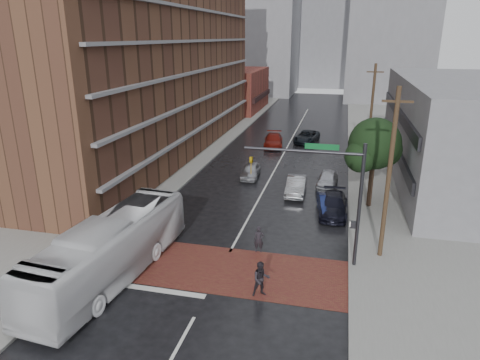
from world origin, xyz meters
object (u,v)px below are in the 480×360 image
at_px(car_travel_c, 273,140).
at_px(car_parked_near, 329,205).
at_px(pedestrian_a, 259,239).
at_px(pedestrian_b, 261,279).
at_px(transit_bus, 111,249).
at_px(car_travel_b, 296,186).
at_px(car_parked_far, 327,179).
at_px(suv_travel, 307,137).
at_px(car_travel_a, 250,171).
at_px(car_parked_mid, 334,205).

relative_size(car_travel_c, car_parked_near, 1.30).
distance_m(pedestrian_a, pedestrian_b, 4.61).
xyz_separation_m(transit_bus, car_parked_near, (11.00, 11.60, -1.03)).
bearing_deg(car_travel_b, car_parked_far, 43.30).
relative_size(pedestrian_a, suv_travel, 0.32).
height_order(car_travel_c, car_parked_near, car_travel_c).
xyz_separation_m(pedestrian_a, car_travel_a, (-3.51, 13.93, -0.16)).
relative_size(pedestrian_b, car_parked_far, 0.46).
xyz_separation_m(car_travel_c, car_parked_far, (6.85, -13.01, -0.06)).
bearing_deg(car_parked_mid, transit_bus, -134.78).
bearing_deg(transit_bus, car_parked_near, 51.37).
height_order(pedestrian_a, car_parked_far, pedestrian_a).
distance_m(car_travel_b, car_travel_c, 16.05).
distance_m(suv_travel, car_parked_far, 16.38).
distance_m(car_travel_b, car_parked_far, 3.43).
bearing_deg(transit_bus, pedestrian_b, 5.58).
xyz_separation_m(pedestrian_b, car_travel_b, (0.08, 15.08, -0.21)).
xyz_separation_m(pedestrian_a, car_parked_near, (3.87, 7.00, -0.17)).
relative_size(transit_bus, pedestrian_a, 7.32).
height_order(suv_travel, car_parked_near, suv_travel).
relative_size(transit_bus, suv_travel, 2.33).
height_order(car_travel_b, car_travel_c, car_travel_c).
xyz_separation_m(car_travel_b, car_parked_mid, (3.14, -3.58, -0.02)).
bearing_deg(car_parked_near, car_travel_a, 126.89).
bearing_deg(car_parked_near, suv_travel, 89.26).
distance_m(car_parked_mid, car_parked_far, 6.04).
xyz_separation_m(car_travel_b, suv_travel, (-0.77, 18.49, -0.00)).
bearing_deg(car_travel_c, pedestrian_b, -88.98).
distance_m(car_travel_c, suv_travel, 4.76).
bearing_deg(transit_bus, car_parked_mid, 50.50).
height_order(pedestrian_b, car_travel_b, pedestrian_b).
xyz_separation_m(pedestrian_a, car_travel_c, (-3.34, 26.01, -0.07)).
distance_m(suv_travel, car_parked_near, 22.35).
distance_m(pedestrian_a, suv_travel, 29.07).
xyz_separation_m(transit_bus, car_travel_b, (8.21, 15.18, -0.96)).
xyz_separation_m(pedestrian_b, car_parked_far, (2.51, 17.50, -0.24)).
bearing_deg(car_parked_mid, car_travel_b, 130.80).
height_order(car_travel_a, car_travel_b, car_travel_b).
distance_m(transit_bus, pedestrian_b, 8.17).
xyz_separation_m(car_travel_c, car_parked_near, (7.21, -19.01, -0.10)).
distance_m(car_travel_b, car_parked_mid, 4.76).
bearing_deg(car_parked_mid, car_parked_near, 179.57).
distance_m(pedestrian_a, car_parked_mid, 8.17).
xyz_separation_m(pedestrian_b, car_travel_c, (-4.33, 30.51, -0.18)).
relative_size(transit_bus, car_travel_c, 2.33).
bearing_deg(car_parked_far, car_parked_mid, -79.08).
distance_m(transit_bus, car_parked_near, 16.02).
height_order(car_travel_b, car_parked_near, car_travel_b).
distance_m(car_travel_c, car_parked_far, 14.70).
distance_m(car_travel_a, car_parked_near, 10.13).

